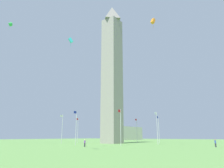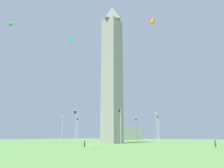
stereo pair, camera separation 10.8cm
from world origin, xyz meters
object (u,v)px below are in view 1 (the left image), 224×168
(person_purple_shirt, at_px, (85,143))
(kite_green_delta, at_px, (9,24))
(flagpole_ne, at_px, (121,126))
(obelisk_monument, at_px, (112,70))
(kite_orange_box, at_px, (153,21))
(flagpole_e, at_px, (157,127))
(flagpole_sw, at_px, (106,130))
(flagpole_w, at_px, (78,129))
(flagpole_s, at_px, (137,129))
(flagpole_n, at_px, (76,126))
(flagpole_se, at_px, (159,128))
(kite_cyan_box, at_px, (71,40))
(flagpole_nw, at_px, (62,128))
(person_blue_shirt, at_px, (215,143))
(distant_building, at_px, (124,133))

(person_purple_shirt, xyz_separation_m, kite_green_delta, (11.19, -18.34, 30.61))
(flagpole_ne, height_order, kite_green_delta, kite_green_delta)
(obelisk_monument, bearing_deg, person_purple_shirt, 21.68)
(kite_orange_box, bearing_deg, flagpole_e, -152.81)
(flagpole_sw, distance_m, flagpole_w, 12.25)
(flagpole_s, height_order, kite_orange_box, kite_orange_box)
(flagpole_e, bearing_deg, flagpole_n, -45.00)
(obelisk_monument, xyz_separation_m, flagpole_se, (-11.26, 11.32, -20.11))
(flagpole_e, relative_size, flagpole_sw, 1.00)
(flagpole_w, relative_size, kite_cyan_box, 4.12)
(obelisk_monument, distance_m, flagpole_s, 25.67)
(kite_orange_box, bearing_deg, flagpole_nw, -86.42)
(flagpole_s, xyz_separation_m, kite_green_delta, (48.26, -9.94, 26.49))
(obelisk_monument, height_order, flagpole_n, obelisk_monument)
(flagpole_e, relative_size, kite_orange_box, 3.06)
(flagpole_e, height_order, flagpole_sw, same)
(flagpole_w, xyz_separation_m, kite_green_delta, (32.25, 6.07, 26.49))
(flagpole_ne, relative_size, flagpole_sw, 1.00)
(kite_orange_box, bearing_deg, flagpole_ne, -78.01)
(flagpole_e, distance_m, flagpole_nw, 29.58)
(flagpole_nw, distance_m, kite_green_delta, 33.79)
(flagpole_ne, relative_size, kite_orange_box, 3.06)
(kite_green_delta, bearing_deg, flagpole_w, -169.35)
(flagpole_n, xyz_separation_m, person_blue_shirt, (-10.76, 31.79, -4.10))
(kite_orange_box, relative_size, distant_building, 0.10)
(flagpole_n, xyz_separation_m, distant_building, (-79.12, -37.45, -0.68))
(person_purple_shirt, bearing_deg, kite_green_delta, 86.39)
(flagpole_w, relative_size, flagpole_nw, 1.00)
(flagpole_s, distance_m, kite_orange_box, 42.56)
(kite_orange_box, bearing_deg, flagpole_se, -155.34)
(obelisk_monument, xyz_separation_m, flagpole_e, (0.05, 16.01, -20.11))
(obelisk_monument, distance_m, flagpole_se, 25.68)
(flagpole_w, xyz_separation_m, kite_cyan_box, (27.06, 24.91, 18.16))
(flagpole_se, distance_m, flagpole_nw, 32.01)
(flagpole_n, xyz_separation_m, flagpole_se, (-27.33, 11.32, 0.00))
(obelisk_monument, xyz_separation_m, flagpole_ne, (11.37, 11.32, -20.11))
(flagpole_nw, xyz_separation_m, kite_orange_box, (-2.01, 32.11, 27.17))
(flagpole_se, height_order, person_purple_shirt, flagpole_se)
(obelisk_monument, bearing_deg, kite_green_delta, -17.10)
(obelisk_monument, distance_m, person_purple_shirt, 33.22)
(flagpole_ne, bearing_deg, person_purple_shirt, -16.69)
(person_purple_shirt, height_order, person_blue_shirt, person_blue_shirt)
(flagpole_sw, distance_m, kite_green_delta, 51.01)
(flagpole_se, bearing_deg, distant_building, -136.72)
(flagpole_se, distance_m, kite_green_delta, 55.25)
(flagpole_e, xyz_separation_m, person_blue_shirt, (5.24, 15.78, -4.10))
(flagpole_sw, bearing_deg, person_blue_shirt, 68.98)
(flagpole_sw, bearing_deg, person_purple_shirt, 31.33)
(distant_building, bearing_deg, flagpole_s, 38.48)
(obelisk_monument, distance_m, kite_orange_box, 23.87)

